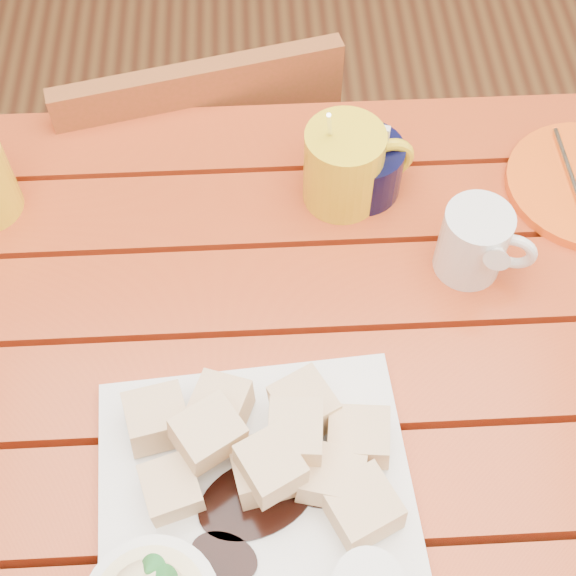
{
  "coord_description": "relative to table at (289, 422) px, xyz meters",
  "views": [
    {
      "loc": [
        -0.02,
        -0.37,
        1.49
      ],
      "look_at": [
        0.0,
        0.07,
        0.82
      ],
      "focal_mm": 50.0,
      "sensor_mm": 36.0,
      "label": 1
    }
  ],
  "objects": [
    {
      "name": "ground",
      "position": [
        0.0,
        -0.0,
        -0.64
      ],
      "size": [
        5.0,
        5.0,
        0.0
      ],
      "primitive_type": "plane",
      "color": "#562A18",
      "rests_on": "ground"
    },
    {
      "name": "table",
      "position": [
        0.0,
        0.0,
        0.0
      ],
      "size": [
        1.2,
        0.79,
        0.75
      ],
      "color": "#A32915",
      "rests_on": "ground"
    },
    {
      "name": "dessert_plate",
      "position": [
        -0.05,
        -0.15,
        0.14
      ],
      "size": [
        0.31,
        0.31,
        0.12
      ],
      "rotation": [
        0.0,
        0.0,
        0.07
      ],
      "color": "white",
      "rests_on": "table"
    },
    {
      "name": "coffee_mug_right",
      "position": [
        0.08,
        0.24,
        0.16
      ],
      "size": [
        0.13,
        0.09,
        0.15
      ],
      "rotation": [
        0.0,
        0.0,
        0.16
      ],
      "color": "yellow",
      "rests_on": "table"
    },
    {
      "name": "cream_pitcher",
      "position": [
        0.21,
        0.13,
        0.15
      ],
      "size": [
        0.11,
        0.09,
        0.09
      ],
      "rotation": [
        0.0,
        0.0,
        -0.39
      ],
      "color": "white",
      "rests_on": "table"
    },
    {
      "name": "sugar_caddy",
      "position": [
        0.1,
        0.25,
        0.14
      ],
      "size": [
        0.09,
        0.09,
        0.1
      ],
      "color": "black",
      "rests_on": "table"
    },
    {
      "name": "chair_far",
      "position": [
        -0.12,
        0.51,
        -0.19
      ],
      "size": [
        0.45,
        0.45,
        0.8
      ],
      "rotation": [
        0.0,
        0.0,
        3.37
      ],
      "color": "brown",
      "rests_on": "ground"
    }
  ]
}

